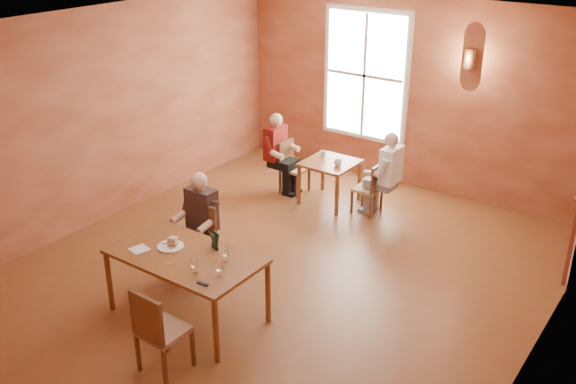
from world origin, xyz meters
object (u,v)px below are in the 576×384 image
Objects in this scene: second_table at (330,182)px; chair_empty at (164,329)px; main_table at (187,285)px; diner_white at (370,174)px; diner_maroon at (293,155)px; chair_diner_maroon at (295,168)px; chair_diner_main at (194,244)px; chair_diner_white at (367,188)px; diner_main at (192,233)px.

chair_empty is at bearing -79.71° from second_table.
diner_white reaches higher than main_table.
chair_empty reaches higher than second_table.
diner_white is at bearing 90.00° from diner_maroon.
chair_diner_maroon is at bearing 90.00° from diner_white.
main_table is at bearing 120.66° from chair_empty.
chair_diner_main is at bearing 127.57° from main_table.
diner_maroon reaches higher than main_table.
second_table is (0.17, 2.81, -0.13)m from chair_diner_main.
main_table is at bearing 174.65° from chair_diner_white.
chair_diner_maroon is (-0.65, 0.00, 0.08)m from second_table.
chair_diner_maroon is at bearing 109.78° from chair_empty.
chair_diner_main is 0.16m from diner_main.
chair_diner_main is 0.74× the size of diner_main.
chair_diner_main is 2.92m from chair_diner_white.
chair_empty is 4.32m from second_table.
diner_white is at bearing 92.50° from chair_empty.
chair_diner_maroon is at bearing -80.46° from diner_main.
diner_main is at bearing 128.88° from main_table.
diner_main is 1.65× the size of second_table.
diner_main reaches higher than chair_diner_maroon.
chair_empty is 1.17× the size of chair_diner_white.
diner_white reaches higher than chair_diner_main.
diner_white reaches higher than chair_diner_white.
chair_diner_main reaches higher than chair_diner_white.
diner_main reaches higher than main_table.
diner_white is 1.36m from diner_maroon.
chair_diner_main is 0.74× the size of diner_white.
chair_empty is 4.48m from chair_diner_maroon.
main_table is 1.99× the size of chair_diner_maroon.
second_table is at bearing 95.40° from main_table.
chair_diner_main is (-0.50, 0.65, 0.07)m from main_table.
main_table is at bearing 127.57° from chair_diner_main.
chair_empty is at bearing 18.87° from diner_maroon.
chair_empty is at bearing -60.61° from main_table.
diner_main is at bearing 90.00° from chair_diner_main.
chair_empty is (0.44, -0.79, 0.08)m from main_table.
chair_diner_white is 1.35m from diner_maroon.
chair_diner_main is at bearing 163.08° from diner_white.
chair_diner_maroon is (-0.48, 2.84, -0.20)m from diner_main.
chair_diner_white is (0.32, 3.46, 0.01)m from main_table.
diner_main is at bearing 125.10° from chair_empty.
chair_diner_white is 1.30m from chair_diner_maroon.
chair_diner_main is at bearing -90.00° from diner_main.
diner_white is 1.35m from chair_diner_maroon.
chair_diner_main is 1.72m from chair_empty.
diner_white is (0.68, 0.00, 0.29)m from second_table.
diner_white is at bearing 0.00° from second_table.
chair_diner_white is 0.96× the size of chair_diner_maroon.
chair_empty is 4.25m from diner_white.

